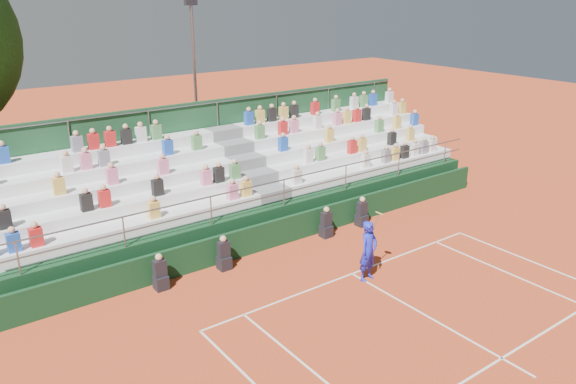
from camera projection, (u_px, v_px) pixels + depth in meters
ground at (352, 274)px, 18.10m from camera, size 90.00×90.00×0.00m
courtside_wall at (293, 228)px, 20.36m from camera, size 20.00×0.15×1.00m
line_officials at (276, 240)px, 19.42m from camera, size 8.76×0.40×1.19m
grandstand at (245, 189)px, 22.63m from camera, size 20.00×5.20×4.40m
tennis_player at (368, 251)px, 17.46m from camera, size 0.93×0.60×2.22m
floodlight_mast at (195, 72)px, 27.60m from camera, size 0.60×0.25×8.32m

